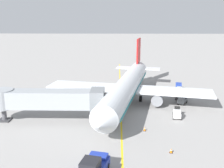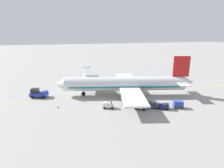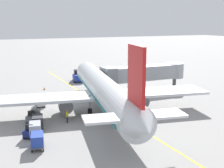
{
  "view_description": "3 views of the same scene",
  "coord_description": "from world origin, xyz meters",
  "px_view_note": "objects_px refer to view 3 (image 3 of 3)",
  "views": [
    {
      "loc": [
        0.56,
        46.3,
        15.46
      ],
      "look_at": [
        1.59,
        0.16,
        3.56
      ],
      "focal_mm": 42.16,
      "sensor_mm": 36.0,
      "label": 1
    },
    {
      "loc": [
        -48.92,
        16.4,
        17.3
      ],
      "look_at": [
        0.08,
        4.17,
        3.1
      ],
      "focal_mm": 31.08,
      "sensor_mm": 36.0,
      "label": 2
    },
    {
      "loc": [
        -17.76,
        -37.14,
        12.67
      ],
      "look_at": [
        1.86,
        4.09,
        3.14
      ],
      "focal_mm": 47.43,
      "sensor_mm": 36.0,
      "label": 3
    }
  ],
  "objects_px": {
    "baggage_tug_lead": "(33,116)",
    "baggage_cart_third_in_train": "(37,140)",
    "baggage_cart_front": "(38,121)",
    "baggage_cart_second_in_train": "(35,129)",
    "parked_airliner": "(104,90)",
    "jet_bridge": "(145,73)",
    "baggage_tug_spare": "(32,130)",
    "safety_cone_nose_right": "(44,88)",
    "baggage_tug_trailing": "(41,102)",
    "ground_crew_wing_walker": "(67,116)",
    "safety_cone_nose_left": "(66,94)",
    "pushback_tractor": "(78,76)"
  },
  "relations": [
    {
      "from": "baggage_tug_spare",
      "to": "safety_cone_nose_right",
      "type": "height_order",
      "value": "baggage_tug_spare"
    },
    {
      "from": "jet_bridge",
      "to": "baggage_tug_lead",
      "type": "distance_m",
      "value": 23.93
    },
    {
      "from": "baggage_cart_second_in_train",
      "to": "baggage_cart_front",
      "type": "bearing_deg",
      "value": 72.34
    },
    {
      "from": "baggage_cart_third_in_train",
      "to": "safety_cone_nose_left",
      "type": "xyz_separation_m",
      "value": [
        9.26,
        20.71,
        -0.66
      ]
    },
    {
      "from": "baggage_cart_third_in_train",
      "to": "parked_airliner",
      "type": "bearing_deg",
      "value": 38.22
    },
    {
      "from": "baggage_tug_trailing",
      "to": "baggage_cart_third_in_train",
      "type": "relative_size",
      "value": 0.9
    },
    {
      "from": "pushback_tractor",
      "to": "baggage_cart_second_in_train",
      "type": "bearing_deg",
      "value": -117.7
    },
    {
      "from": "baggage_tug_trailing",
      "to": "baggage_tug_lead",
      "type": "bearing_deg",
      "value": -109.45
    },
    {
      "from": "parked_airliner",
      "to": "jet_bridge",
      "type": "bearing_deg",
      "value": 34.9
    },
    {
      "from": "baggage_tug_trailing",
      "to": "baggage_cart_third_in_train",
      "type": "xyz_separation_m",
      "value": [
        -3.7,
        -15.68,
        0.24
      ]
    },
    {
      "from": "baggage_tug_lead",
      "to": "safety_cone_nose_right",
      "type": "height_order",
      "value": "baggage_tug_lead"
    },
    {
      "from": "safety_cone_nose_right",
      "to": "parked_airliner",
      "type": "bearing_deg",
      "value": -75.5
    },
    {
      "from": "baggage_tug_trailing",
      "to": "baggage_tug_spare",
      "type": "relative_size",
      "value": 0.97
    },
    {
      "from": "baggage_cart_front",
      "to": "safety_cone_nose_left",
      "type": "xyz_separation_m",
      "value": [
        8.0,
        14.78,
        -0.66
      ]
    },
    {
      "from": "pushback_tractor",
      "to": "safety_cone_nose_right",
      "type": "distance_m",
      "value": 10.06
    },
    {
      "from": "baggage_tug_spare",
      "to": "safety_cone_nose_left",
      "type": "bearing_deg",
      "value": 61.7
    },
    {
      "from": "jet_bridge",
      "to": "baggage_cart_front",
      "type": "distance_m",
      "value": 25.13
    },
    {
      "from": "baggage_cart_front",
      "to": "safety_cone_nose_left",
      "type": "bearing_deg",
      "value": 61.57
    },
    {
      "from": "safety_cone_nose_right",
      "to": "baggage_cart_second_in_train",
      "type": "bearing_deg",
      "value": -105.12
    },
    {
      "from": "pushback_tractor",
      "to": "baggage_tug_lead",
      "type": "relative_size",
      "value": 1.73
    },
    {
      "from": "parked_airliner",
      "to": "safety_cone_nose_left",
      "type": "relative_size",
      "value": 62.87
    },
    {
      "from": "baggage_cart_front",
      "to": "baggage_tug_spare",
      "type": "bearing_deg",
      "value": -117.32
    },
    {
      "from": "baggage_cart_front",
      "to": "baggage_cart_second_in_train",
      "type": "relative_size",
      "value": 1.0
    },
    {
      "from": "baggage_cart_front",
      "to": "safety_cone_nose_right",
      "type": "height_order",
      "value": "baggage_cart_front"
    },
    {
      "from": "parked_airliner",
      "to": "safety_cone_nose_right",
      "type": "height_order",
      "value": "parked_airliner"
    },
    {
      "from": "jet_bridge",
      "to": "pushback_tractor",
      "type": "height_order",
      "value": "jet_bridge"
    },
    {
      "from": "parked_airliner",
      "to": "baggage_cart_front",
      "type": "distance_m",
      "value": 10.78
    },
    {
      "from": "baggage_cart_front",
      "to": "safety_cone_nose_right",
      "type": "distance_m",
      "value": 21.53
    },
    {
      "from": "safety_cone_nose_left",
      "to": "baggage_cart_third_in_train",
      "type": "bearing_deg",
      "value": -114.09
    },
    {
      "from": "parked_airliner",
      "to": "jet_bridge",
      "type": "relative_size",
      "value": 2.19
    },
    {
      "from": "parked_airliner",
      "to": "baggage_cart_second_in_train",
      "type": "bearing_deg",
      "value": -153.05
    },
    {
      "from": "parked_airliner",
      "to": "jet_bridge",
      "type": "height_order",
      "value": "parked_airliner"
    },
    {
      "from": "pushback_tractor",
      "to": "baggage_cart_front",
      "type": "xyz_separation_m",
      "value": [
        -14.13,
        -25.91,
        -0.15
      ]
    },
    {
      "from": "baggage_cart_third_in_train",
      "to": "baggage_tug_lead",
      "type": "bearing_deg",
      "value": 81.69
    },
    {
      "from": "baggage_cart_front",
      "to": "baggage_cart_third_in_train",
      "type": "bearing_deg",
      "value": -101.97
    },
    {
      "from": "baggage_cart_front",
      "to": "baggage_cart_third_in_train",
      "type": "xyz_separation_m",
      "value": [
        -1.26,
        -5.93,
        0.0
      ]
    },
    {
      "from": "baggage_tug_spare",
      "to": "baggage_cart_third_in_train",
      "type": "relative_size",
      "value": 0.93
    },
    {
      "from": "parked_airliner",
      "to": "baggage_cart_third_in_train",
      "type": "height_order",
      "value": "parked_airliner"
    },
    {
      "from": "parked_airliner",
      "to": "baggage_cart_front",
      "type": "height_order",
      "value": "parked_airliner"
    },
    {
      "from": "parked_airliner",
      "to": "baggage_tug_spare",
      "type": "bearing_deg",
      "value": -155.29
    },
    {
      "from": "baggage_tug_lead",
      "to": "ground_crew_wing_walker",
      "type": "bearing_deg",
      "value": -33.02
    },
    {
      "from": "parked_airliner",
      "to": "baggage_cart_second_in_train",
      "type": "relative_size",
      "value": 12.45
    },
    {
      "from": "jet_bridge",
      "to": "pushback_tractor",
      "type": "bearing_deg",
      "value": 119.25
    },
    {
      "from": "baggage_tug_lead",
      "to": "baggage_cart_third_in_train",
      "type": "distance_m",
      "value": 8.95
    },
    {
      "from": "baggage_tug_trailing",
      "to": "pushback_tractor",
      "type": "bearing_deg",
      "value": 54.15
    },
    {
      "from": "jet_bridge",
      "to": "baggage_tug_trailing",
      "type": "bearing_deg",
      "value": -175.03
    },
    {
      "from": "jet_bridge",
      "to": "ground_crew_wing_walker",
      "type": "xyz_separation_m",
      "value": [
        -18.37,
        -11.02,
        -2.51
      ]
    },
    {
      "from": "baggage_tug_spare",
      "to": "safety_cone_nose_right",
      "type": "relative_size",
      "value": 4.69
    },
    {
      "from": "pushback_tractor",
      "to": "baggage_tug_lead",
      "type": "xyz_separation_m",
      "value": [
        -14.09,
        -22.99,
        -0.39
      ]
    },
    {
      "from": "pushback_tractor",
      "to": "baggage_tug_trailing",
      "type": "height_order",
      "value": "pushback_tractor"
    }
  ]
}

